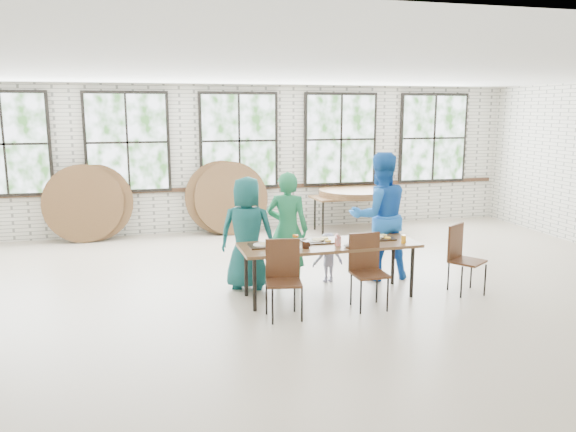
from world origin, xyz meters
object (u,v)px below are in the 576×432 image
at_px(storage_table, 355,198).
at_px(dining_table, 329,247).
at_px(chair_near_right, 367,264).
at_px(chair_near_left, 283,272).

bearing_deg(storage_table, dining_table, -120.67).
height_order(chair_near_right, storage_table, chair_near_right).
bearing_deg(chair_near_right, storage_table, 69.67).
relative_size(chair_near_left, chair_near_right, 1.00).
bearing_deg(chair_near_left, chair_near_right, 13.00).
relative_size(dining_table, storage_table, 1.30).
distance_m(chair_near_left, chair_near_right, 1.12).
xyz_separation_m(chair_near_left, chair_near_right, (1.12, 0.07, 0.00)).
relative_size(chair_near_left, storage_table, 0.51).
bearing_deg(storage_table, chair_near_left, -125.80).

